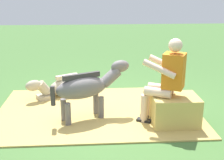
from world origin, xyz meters
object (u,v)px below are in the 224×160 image
(hay_bale, at_px, (174,111))
(pony_lying, at_px, (66,86))
(pony_standing, at_px, (87,87))
(person_seated, at_px, (166,78))

(hay_bale, height_order, pony_lying, hay_bale)
(pony_standing, bearing_deg, hay_bale, 167.32)
(hay_bale, relative_size, pony_lying, 0.54)
(pony_standing, bearing_deg, pony_lying, -68.69)
(pony_standing, distance_m, pony_lying, 1.23)
(person_seated, relative_size, pony_standing, 1.07)
(pony_lying, bearing_deg, hay_bale, 141.47)
(pony_standing, xyz_separation_m, pony_lying, (0.43, -1.10, -0.35))
(pony_lying, bearing_deg, person_seated, 139.99)
(person_seated, xyz_separation_m, pony_standing, (1.18, -0.25, -0.20))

